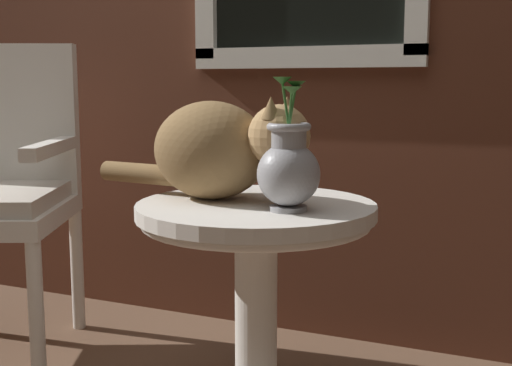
{
  "coord_description": "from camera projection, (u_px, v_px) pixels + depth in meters",
  "views": [
    {
      "loc": [
        0.93,
        -1.31,
        0.86
      ],
      "look_at": [
        0.28,
        0.19,
        0.62
      ],
      "focal_mm": 46.89,
      "sensor_mm": 36.0,
      "label": 1
    }
  ],
  "objects": [
    {
      "name": "wicker_side_table",
      "position": [
        256.0,
        267.0,
        1.68
      ],
      "size": [
        0.6,
        0.6,
        0.57
      ],
      "color": "silver",
      "rests_on": "ground_plane"
    },
    {
      "name": "pewter_vase_with_ivy",
      "position": [
        289.0,
        167.0,
        1.54
      ],
      "size": [
        0.15,
        0.15,
        0.31
      ],
      "color": "#99999E",
      "rests_on": "wicker_side_table"
    },
    {
      "name": "cat",
      "position": [
        219.0,
        149.0,
        1.69
      ],
      "size": [
        0.62,
        0.28,
        0.26
      ],
      "color": "olive",
      "rests_on": "wicker_side_table"
    }
  ]
}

